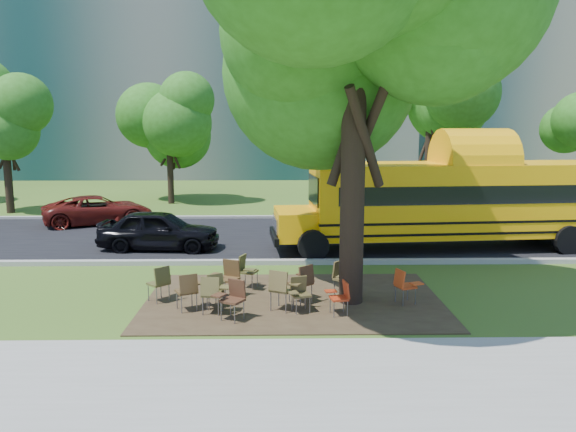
{
  "coord_description": "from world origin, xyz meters",
  "views": [
    {
      "loc": [
        0.65,
        -13.38,
        4.19
      ],
      "look_at": [
        0.95,
        3.89,
        1.32
      ],
      "focal_mm": 35.0,
      "sensor_mm": 36.0,
      "label": 1
    }
  ],
  "objects_px": {
    "chair_6": "(341,294)",
    "chair_1": "(213,291)",
    "chair_5": "(299,291)",
    "chair_9": "(228,275)",
    "chair_12": "(342,275)",
    "bg_car_red": "(98,210)",
    "chair_8": "(160,280)",
    "chair_11": "(303,280)",
    "chair_0": "(188,288)",
    "school_bus": "(468,200)",
    "chair_2": "(214,286)",
    "black_car": "(159,230)",
    "chair_10": "(246,268)",
    "chair_4": "(282,286)",
    "chair_7": "(405,283)",
    "chair_3": "(233,296)",
    "main_tree": "(356,29)"
  },
  "relations": [
    {
      "from": "chair_4",
      "to": "chair_9",
      "type": "relative_size",
      "value": 1.04
    },
    {
      "from": "chair_8",
      "to": "chair_12",
      "type": "distance_m",
      "value": 4.33
    },
    {
      "from": "chair_0",
      "to": "chair_2",
      "type": "distance_m",
      "value": 0.6
    },
    {
      "from": "chair_2",
      "to": "chair_3",
      "type": "distance_m",
      "value": 0.93
    },
    {
      "from": "chair_4",
      "to": "black_car",
      "type": "relative_size",
      "value": 0.24
    },
    {
      "from": "chair_12",
      "to": "chair_6",
      "type": "bearing_deg",
      "value": 35.58
    },
    {
      "from": "chair_8",
      "to": "chair_9",
      "type": "bearing_deg",
      "value": -34.04
    },
    {
      "from": "chair_0",
      "to": "school_bus",
      "type": "bearing_deg",
      "value": 10.72
    },
    {
      "from": "chair_2",
      "to": "chair_12",
      "type": "bearing_deg",
      "value": -17.21
    },
    {
      "from": "chair_2",
      "to": "chair_3",
      "type": "xyz_separation_m",
      "value": [
        0.49,
        -0.8,
        0.03
      ]
    },
    {
      "from": "chair_12",
      "to": "chair_1",
      "type": "bearing_deg",
      "value": -23.72
    },
    {
      "from": "chair_0",
      "to": "bg_car_red",
      "type": "relative_size",
      "value": 0.2
    },
    {
      "from": "chair_10",
      "to": "chair_4",
      "type": "bearing_deg",
      "value": 47.18
    },
    {
      "from": "chair_1",
      "to": "chair_12",
      "type": "relative_size",
      "value": 1.01
    },
    {
      "from": "chair_1",
      "to": "bg_car_red",
      "type": "relative_size",
      "value": 0.21
    },
    {
      "from": "chair_0",
      "to": "chair_5",
      "type": "relative_size",
      "value": 1.11
    },
    {
      "from": "school_bus",
      "to": "chair_0",
      "type": "xyz_separation_m",
      "value": [
        -8.33,
        -6.28,
        -1.12
      ]
    },
    {
      "from": "chair_2",
      "to": "bg_car_red",
      "type": "distance_m",
      "value": 12.46
    },
    {
      "from": "chair_0",
      "to": "chair_12",
      "type": "height_order",
      "value": "chair_0"
    },
    {
      "from": "chair_2",
      "to": "chair_8",
      "type": "xyz_separation_m",
      "value": [
        -1.31,
        0.45,
        0.03
      ]
    },
    {
      "from": "chair_6",
      "to": "chair_1",
      "type": "bearing_deg",
      "value": 78.27
    },
    {
      "from": "chair_6",
      "to": "black_car",
      "type": "height_order",
      "value": "black_car"
    },
    {
      "from": "chair_5",
      "to": "chair_7",
      "type": "bearing_deg",
      "value": 174.69
    },
    {
      "from": "chair_11",
      "to": "chair_3",
      "type": "bearing_deg",
      "value": 172.46
    },
    {
      "from": "chair_12",
      "to": "black_car",
      "type": "bearing_deg",
      "value": -90.21
    },
    {
      "from": "chair_6",
      "to": "chair_9",
      "type": "distance_m",
      "value": 2.89
    },
    {
      "from": "chair_5",
      "to": "chair_2",
      "type": "bearing_deg",
      "value": -25.51
    },
    {
      "from": "chair_7",
      "to": "chair_2",
      "type": "bearing_deg",
      "value": -107.48
    },
    {
      "from": "chair_1",
      "to": "chair_7",
      "type": "distance_m",
      "value": 4.41
    },
    {
      "from": "chair_0",
      "to": "chair_2",
      "type": "xyz_separation_m",
      "value": [
        0.55,
        0.23,
        -0.03
      ]
    },
    {
      "from": "black_car",
      "to": "chair_1",
      "type": "bearing_deg",
      "value": -154.73
    },
    {
      "from": "chair_6",
      "to": "bg_car_red",
      "type": "height_order",
      "value": "bg_car_red"
    },
    {
      "from": "chair_9",
      "to": "chair_10",
      "type": "relative_size",
      "value": 1.07
    },
    {
      "from": "chair_3",
      "to": "chair_0",
      "type": "bearing_deg",
      "value": 1.51
    },
    {
      "from": "chair_11",
      "to": "bg_car_red",
      "type": "relative_size",
      "value": 0.22
    },
    {
      "from": "chair_1",
      "to": "chair_10",
      "type": "distance_m",
      "value": 2.08
    },
    {
      "from": "chair_3",
      "to": "chair_12",
      "type": "bearing_deg",
      "value": -117.44
    },
    {
      "from": "chair_7",
      "to": "bg_car_red",
      "type": "height_order",
      "value": "bg_car_red"
    },
    {
      "from": "chair_12",
      "to": "school_bus",
      "type": "bearing_deg",
      "value": -178.99
    },
    {
      "from": "chair_12",
      "to": "bg_car_red",
      "type": "distance_m",
      "value": 13.56
    },
    {
      "from": "chair_3",
      "to": "chair_5",
      "type": "height_order",
      "value": "chair_3"
    },
    {
      "from": "main_tree",
      "to": "chair_12",
      "type": "height_order",
      "value": "main_tree"
    },
    {
      "from": "main_tree",
      "to": "chair_3",
      "type": "relative_size",
      "value": 11.07
    },
    {
      "from": "main_tree",
      "to": "chair_0",
      "type": "distance_m",
      "value": 6.79
    },
    {
      "from": "chair_5",
      "to": "chair_9",
      "type": "bearing_deg",
      "value": -48.89
    },
    {
      "from": "chair_1",
      "to": "chair_11",
      "type": "xyz_separation_m",
      "value": [
        2.02,
        0.76,
        0.03
      ]
    },
    {
      "from": "chair_2",
      "to": "bg_car_red",
      "type": "bearing_deg",
      "value": 87.04
    },
    {
      "from": "chair_6",
      "to": "chair_5",
      "type": "bearing_deg",
      "value": 65.2
    },
    {
      "from": "chair_9",
      "to": "bg_car_red",
      "type": "xyz_separation_m",
      "value": [
        -6.31,
        10.13,
        0.03
      ]
    },
    {
      "from": "chair_4",
      "to": "bg_car_red",
      "type": "distance_m",
      "value": 13.5
    }
  ]
}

